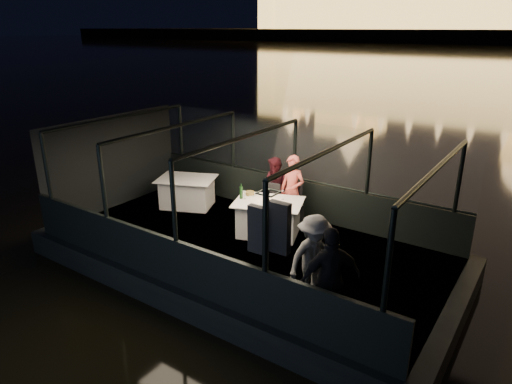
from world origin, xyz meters
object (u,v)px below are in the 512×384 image
Objects in this scene: person_man_maroon at (275,188)px; passenger_dark at (330,277)px; dining_table_aft at (187,192)px; wine_bottle at (241,192)px; dining_table_central at (268,218)px; coat_stand at (268,255)px; chair_port_right at (290,205)px; person_woman_coral at (292,193)px; chair_port_left at (266,206)px; passenger_stripe at (314,253)px.

passenger_dark reaches higher than person_man_maroon.
wine_bottle is (2.01, -0.42, 0.53)m from dining_table_aft.
coat_stand reaches higher than dining_table_central.
chair_port_right is 0.59× the size of person_woman_coral.
chair_port_left is 0.65m from person_woman_coral.
chair_port_right is at bearing 4.26° from person_man_maroon.
person_woman_coral is at bearing -101.14° from passenger_dark.
dining_table_aft is 2.76m from chair_port_right.
person_man_maroon reaches higher than chair_port_right.
chair_port_right is 2.83× the size of wine_bottle.
coat_stand is at bearing -67.32° from chair_port_left.
dining_table_central is 0.72× the size of coat_stand.
passenger_stripe is 0.93× the size of passenger_dark.
wine_bottle is at bearing -123.22° from chair_port_left.
chair_port_right is at bearing 113.87° from coat_stand.
chair_port_right is at bearing -100.71° from passenger_dark.
dining_table_aft is at bearing 174.44° from dining_table_central.
chair_port_right is (0.45, 0.32, 0.00)m from chair_port_left.
chair_port_right is 0.63× the size of passenger_stripe.
passenger_stripe is at bearing -53.66° from chair_port_left.
dining_table_central is 3.40m from passenger_dark.
dining_table_central is 0.89× the size of passenger_dark.
chair_port_right is at bearing 24.80° from chair_port_left.
chair_port_right reaches higher than dining_table_aft.
person_woman_coral is 1.22m from wine_bottle.
person_woman_coral reaches higher than person_man_maroon.
dining_table_central is 0.89× the size of person_woman_coral.
chair_port_left is 0.53m from person_man_maroon.
wine_bottle is (-0.70, -0.94, 0.47)m from chair_port_right.
coat_stand reaches higher than wine_bottle.
dining_table_aft is at bearing -75.43° from passenger_dark.
person_woman_coral is at bearing 52.86° from wine_bottle.
passenger_stripe is 4.50× the size of wine_bottle.
passenger_dark is (2.92, -3.12, 0.10)m from person_man_maroon.
passenger_dark is 4.86× the size of wine_bottle.
chair_port_right is 0.59m from person_man_maroon.
chair_port_right is (0.10, 0.77, 0.06)m from dining_table_central.
chair_port_left is at bearing 4.96° from dining_table_aft.
wine_bottle is at bearing 134.40° from coat_stand.
dining_table_aft is 0.93× the size of passenger_stripe.
chair_port_left is 0.46× the size of coat_stand.
person_woman_coral is at bearing 6.82° from person_man_maroon.
passenger_stripe is at bearing -40.80° from dining_table_central.
chair_port_left is at bearing -92.66° from passenger_dark.
chair_port_left is at bearing 70.32° from passenger_stripe.
person_man_maroon is 3.51m from passenger_stripe.
wine_bottle reaches higher than dining_table_aft.
person_man_maroon reaches higher than chair_port_left.
coat_stand reaches higher than person_man_maroon.
chair_port_left is at bearing 127.35° from dining_table_central.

